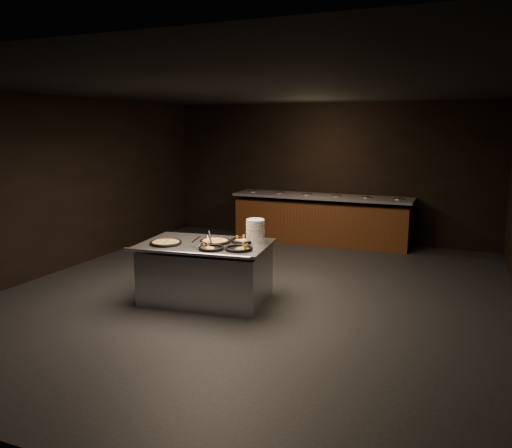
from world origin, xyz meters
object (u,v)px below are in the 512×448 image
(plate_stack, at_px, (255,231))
(pan_cheese_whole, at_px, (215,241))
(pan_veggie_whole, at_px, (166,243))
(serving_counter, at_px, (206,273))

(plate_stack, distance_m, pan_cheese_whole, 0.57)
(plate_stack, bearing_deg, pan_veggie_whole, -151.67)
(serving_counter, xyz_separation_m, pan_veggie_whole, (-0.47, -0.26, 0.45))
(serving_counter, distance_m, plate_stack, 0.90)
(serving_counter, xyz_separation_m, plate_stack, (0.61, 0.32, 0.59))
(pan_veggie_whole, bearing_deg, pan_cheese_whole, 29.74)
(pan_veggie_whole, bearing_deg, serving_counter, 29.39)
(plate_stack, xyz_separation_m, pan_cheese_whole, (-0.49, -0.25, -0.14))
(serving_counter, bearing_deg, pan_veggie_whole, -157.29)
(serving_counter, relative_size, pan_cheese_whole, 4.40)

